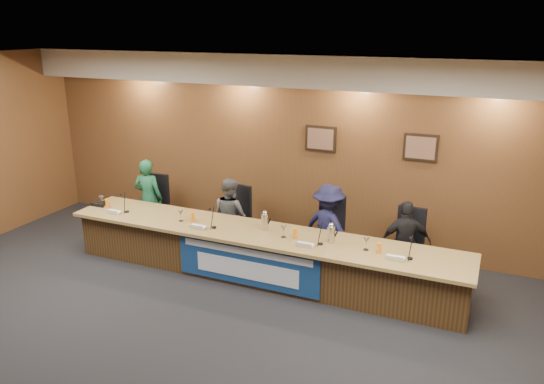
{
  "coord_description": "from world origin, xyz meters",
  "views": [
    {
      "loc": [
        3.07,
        -4.16,
        3.67
      ],
      "look_at": [
        0.09,
        2.68,
        1.27
      ],
      "focal_mm": 35.0,
      "sensor_mm": 36.0,
      "label": 1
    }
  ],
  "objects_px": {
    "banner": "(247,264)",
    "office_chair_b": "(233,222)",
    "panelist_d": "(405,243)",
    "panelist_a": "(148,198)",
    "office_chair_d": "(406,249)",
    "panelist_c": "(328,227)",
    "office_chair_a": "(153,209)",
    "dais_body": "(259,255)",
    "office_chair_c": "(330,237)",
    "panelist_b": "(230,215)",
    "carafe_mid": "(265,222)",
    "speakerphone": "(100,204)",
    "carafe_right": "(331,235)"
  },
  "relations": [
    {
      "from": "banner",
      "to": "office_chair_b",
      "type": "distance_m",
      "value": 1.48
    },
    {
      "from": "panelist_d",
      "to": "office_chair_b",
      "type": "height_order",
      "value": "panelist_d"
    },
    {
      "from": "banner",
      "to": "panelist_a",
      "type": "bearing_deg",
      "value": 155.86
    },
    {
      "from": "office_chair_b",
      "to": "office_chair_d",
      "type": "xyz_separation_m",
      "value": [
        2.86,
        0.0,
        0.0
      ]
    },
    {
      "from": "panelist_c",
      "to": "office_chair_a",
      "type": "xyz_separation_m",
      "value": [
        -3.32,
        0.1,
        -0.2
      ]
    },
    {
      "from": "dais_body",
      "to": "office_chair_a",
      "type": "bearing_deg",
      "value": 162.22
    },
    {
      "from": "panelist_c",
      "to": "office_chair_c",
      "type": "bearing_deg",
      "value": -70.56
    },
    {
      "from": "panelist_b",
      "to": "carafe_mid",
      "type": "bearing_deg",
      "value": 167.34
    },
    {
      "from": "dais_body",
      "to": "panelist_a",
      "type": "relative_size",
      "value": 4.24
    },
    {
      "from": "office_chair_c",
      "to": "speakerphone",
      "type": "distance_m",
      "value": 3.86
    },
    {
      "from": "carafe_right",
      "to": "office_chair_d",
      "type": "bearing_deg",
      "value": 41.62
    },
    {
      "from": "office_chair_a",
      "to": "carafe_right",
      "type": "xyz_separation_m",
      "value": [
        3.58,
        -0.81,
        0.39
      ]
    },
    {
      "from": "banner",
      "to": "panelist_d",
      "type": "height_order",
      "value": "panelist_d"
    },
    {
      "from": "office_chair_a",
      "to": "office_chair_c",
      "type": "bearing_deg",
      "value": -0.31
    },
    {
      "from": "panelist_d",
      "to": "speakerphone",
      "type": "bearing_deg",
      "value": -13.36
    },
    {
      "from": "panelist_c",
      "to": "dais_body",
      "type": "bearing_deg",
      "value": 58.58
    },
    {
      "from": "office_chair_c",
      "to": "dais_body",
      "type": "bearing_deg",
      "value": -147.92
    },
    {
      "from": "office_chair_c",
      "to": "speakerphone",
      "type": "relative_size",
      "value": 1.5
    },
    {
      "from": "carafe_mid",
      "to": "carafe_right",
      "type": "relative_size",
      "value": 1.02
    },
    {
      "from": "panelist_a",
      "to": "panelist_c",
      "type": "relative_size",
      "value": 1.04
    },
    {
      "from": "panelist_b",
      "to": "office_chair_a",
      "type": "height_order",
      "value": "panelist_b"
    },
    {
      "from": "panelist_c",
      "to": "office_chair_c",
      "type": "distance_m",
      "value": 0.22
    },
    {
      "from": "dais_body",
      "to": "panelist_d",
      "type": "bearing_deg",
      "value": 18.92
    },
    {
      "from": "panelist_c",
      "to": "office_chair_b",
      "type": "height_order",
      "value": "panelist_c"
    },
    {
      "from": "speakerphone",
      "to": "carafe_mid",
      "type": "bearing_deg",
      "value": 2.14
    },
    {
      "from": "panelist_a",
      "to": "panelist_c",
      "type": "xyz_separation_m",
      "value": [
        3.32,
        0.0,
        -0.03
      ]
    },
    {
      "from": "office_chair_b",
      "to": "speakerphone",
      "type": "bearing_deg",
      "value": -147.91
    },
    {
      "from": "panelist_c",
      "to": "panelist_d",
      "type": "relative_size",
      "value": 1.08
    },
    {
      "from": "panelist_b",
      "to": "panelist_d",
      "type": "height_order",
      "value": "panelist_b"
    },
    {
      "from": "panelist_d",
      "to": "office_chair_a",
      "type": "xyz_separation_m",
      "value": [
        -4.49,
        0.1,
        -0.15
      ]
    },
    {
      "from": "banner",
      "to": "panelist_b",
      "type": "xyz_separation_m",
      "value": [
        -0.84,
        1.11,
        0.25
      ]
    },
    {
      "from": "panelist_a",
      "to": "office_chair_a",
      "type": "xyz_separation_m",
      "value": [
        0.0,
        0.1,
        -0.23
      ]
    },
    {
      "from": "carafe_right",
      "to": "panelist_d",
      "type": "bearing_deg",
      "value": 37.9
    },
    {
      "from": "office_chair_b",
      "to": "office_chair_c",
      "type": "relative_size",
      "value": 1.0
    },
    {
      "from": "banner",
      "to": "carafe_right",
      "type": "height_order",
      "value": "carafe_right"
    },
    {
      "from": "panelist_b",
      "to": "carafe_right",
      "type": "relative_size",
      "value": 5.32
    },
    {
      "from": "office_chair_d",
      "to": "carafe_mid",
      "type": "relative_size",
      "value": 1.98
    },
    {
      "from": "banner",
      "to": "office_chair_a",
      "type": "relative_size",
      "value": 4.58
    },
    {
      "from": "carafe_right",
      "to": "office_chair_c",
      "type": "bearing_deg",
      "value": 107.82
    },
    {
      "from": "dais_body",
      "to": "office_chair_d",
      "type": "distance_m",
      "value": 2.17
    },
    {
      "from": "dais_body",
      "to": "banner",
      "type": "bearing_deg",
      "value": -90.0
    },
    {
      "from": "office_chair_b",
      "to": "speakerphone",
      "type": "height_order",
      "value": "speakerphone"
    },
    {
      "from": "office_chair_c",
      "to": "office_chair_b",
      "type": "bearing_deg",
      "value": 169.11
    },
    {
      "from": "office_chair_a",
      "to": "carafe_right",
      "type": "height_order",
      "value": "carafe_right"
    },
    {
      "from": "office_chair_a",
      "to": "office_chair_d",
      "type": "xyz_separation_m",
      "value": [
        4.49,
        0.0,
        0.0
      ]
    },
    {
      "from": "panelist_b",
      "to": "office_chair_c",
      "type": "height_order",
      "value": "panelist_b"
    },
    {
      "from": "office_chair_a",
      "to": "office_chair_c",
      "type": "xyz_separation_m",
      "value": [
        3.32,
        0.0,
        0.0
      ]
    },
    {
      "from": "office_chair_a",
      "to": "dais_body",
      "type": "bearing_deg",
      "value": -18.09
    },
    {
      "from": "panelist_d",
      "to": "dais_body",
      "type": "bearing_deg",
      "value": -3.06
    },
    {
      "from": "office_chair_a",
      "to": "speakerphone",
      "type": "bearing_deg",
      "value": -117.41
    }
  ]
}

